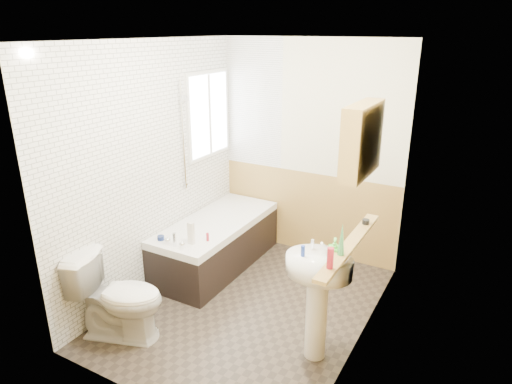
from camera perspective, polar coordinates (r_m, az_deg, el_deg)
floor at (r=4.65m, az=-0.93°, el=-14.02°), size 2.80×2.80×0.00m
ceiling at (r=3.85m, az=-1.15°, el=18.52°), size 2.80×2.80×0.00m
wall_back at (r=5.29m, az=6.69°, el=5.09°), size 2.20×0.02×2.50m
wall_front at (r=3.04m, az=-14.59°, el=-7.01°), size 2.20×0.02×2.50m
wall_left at (r=4.71m, az=-12.80°, el=2.85°), size 0.02×2.80×2.50m
wall_right at (r=3.68m, az=14.08°, el=-2.11°), size 0.02×2.80×2.50m
wainscot_right at (r=4.02m, az=12.87°, el=-12.00°), size 0.01×2.80×1.00m
wainscot_front at (r=3.45m, az=-13.20°, el=-18.04°), size 2.20×0.01×1.00m
wainscot_back at (r=5.51m, az=6.29°, el=-2.51°), size 2.20×0.01×1.00m
tile_cladding_left at (r=4.70m, az=-12.60°, el=2.81°), size 0.01×2.80×2.50m
tile_return_back at (r=5.48m, az=-0.32°, el=11.08°), size 0.75×0.01×1.50m
window at (r=5.31m, az=-5.89°, el=9.60°), size 0.03×0.79×0.99m
bathtub at (r=5.24m, az=-4.93°, el=-6.24°), size 0.70×1.65×0.70m
shower_riser at (r=4.90m, az=-9.07°, el=8.06°), size 0.10×0.08×1.17m
toilet at (r=4.23m, az=-16.79°, el=-12.46°), size 0.89×0.68×0.78m
sink at (r=3.72m, az=7.74°, el=-11.66°), size 0.54×0.43×1.04m
pine_shelf at (r=3.58m, az=11.66°, el=-6.47°), size 0.10×1.27×0.03m
medicine_cabinet at (r=3.49m, az=13.06°, el=6.34°), size 0.15×0.60×0.55m
foam_can at (r=3.16m, az=9.26°, el=-8.16°), size 0.06×0.06×0.15m
green_bottle at (r=3.33m, az=10.66°, el=-5.79°), size 0.05×0.05×0.25m
black_jar at (r=3.92m, az=13.56°, el=-3.63°), size 0.06×0.06×0.04m
soap_bottle at (r=3.49m, az=9.72°, el=-8.18°), size 0.15×0.23×0.10m
clear_bottle at (r=3.57m, az=5.89°, el=-7.34°), size 0.04×0.04×0.09m
blue_gel at (r=4.57m, az=-8.12°, el=-5.12°), size 0.06×0.04×0.23m
cream_jar at (r=4.74m, az=-11.81°, el=-5.63°), size 0.09×0.09×0.04m
orange_bottle at (r=4.64m, az=-6.07°, el=-5.62°), size 0.03×0.03×0.09m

